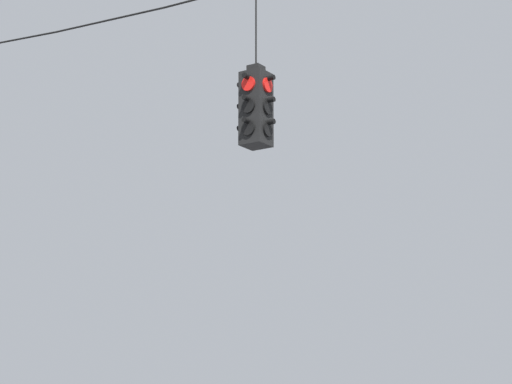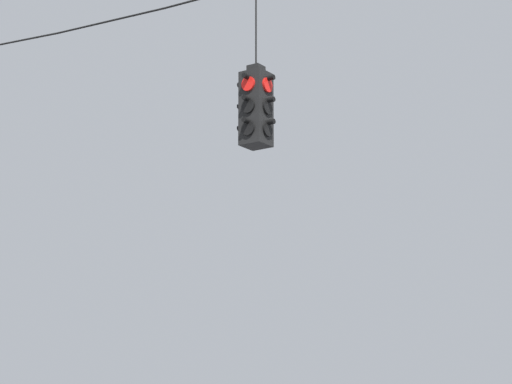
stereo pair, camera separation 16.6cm
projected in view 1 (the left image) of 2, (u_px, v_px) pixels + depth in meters
traffic_light_near_right_pole at (256, 108)px, 13.30m from camera, size 0.58×0.58×2.32m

